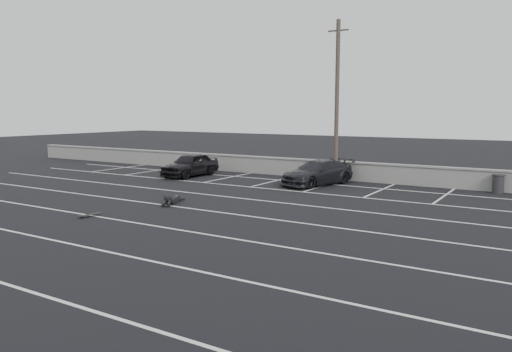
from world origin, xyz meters
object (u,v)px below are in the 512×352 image
Objects in this scene: car_left at (190,165)px; skateboard at (89,215)px; trash_bin at (498,184)px; person at (173,197)px; car_right at (317,173)px; utility_pole at (337,101)px.

car_left is 11.63m from skateboard.
person is (-11.45, -9.92, -0.23)m from trash_bin.
car_right is at bearing -166.22° from trash_bin.
person is (4.79, -7.01, -0.47)m from car_left.
car_right is 8.45m from person.
car_left reaches higher than person.
trash_bin is at bearing 58.34° from skateboard.
utility_pole is 3.65× the size of person.
utility_pole reaches higher than car_left.
car_right is 5.02× the size of trash_bin.
car_right reaches higher than trash_bin.
car_right is (7.85, 0.86, -0.04)m from car_left.
skateboard is (-0.68, -3.85, -0.15)m from person.
skateboard is (-4.06, -13.37, -4.31)m from utility_pole.
car_right is 4.10m from utility_pole.
car_left reaches higher than skateboard.
car_right is at bearing -100.98° from utility_pole.
car_right is at bearing 82.04° from skateboard.
person is (-3.06, -7.86, -0.42)m from car_right.
utility_pole reaches higher than car_right.
car_left is 0.47× the size of utility_pole.
utility_pole is (0.32, 1.66, 3.74)m from car_right.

